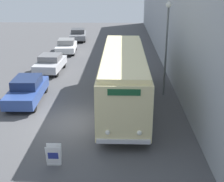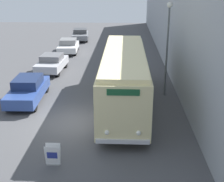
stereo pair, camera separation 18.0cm
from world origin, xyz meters
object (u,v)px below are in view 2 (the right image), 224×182
Objects in this scene: vintage_bus at (124,76)px; sign_board at (53,155)px; parked_car_mid at (52,63)px; streetlamp at (168,36)px; parked_car_distant at (80,34)px; parked_car_near at (28,89)px; parked_car_far at (68,46)px.

vintage_bus is 11.99× the size of sign_board.
streetlamp is at bearing -28.18° from parked_car_mid.
vintage_bus is 22.04m from parked_car_distant.
parked_car_near is (-8.90, -1.38, -3.23)m from streetlamp.
sign_board is at bearing -123.66° from streetlamp.
parked_car_mid is at bearing -94.74° from parked_car_far.
vintage_bus is at bearing 66.04° from sign_board.
parked_car_near is 13.75m from parked_car_far.
parked_car_far is at bearing 112.61° from vintage_bus.
parked_car_near is at bearing -171.15° from streetlamp.
parked_car_far is (0.15, 7.08, -0.03)m from parked_car_mid.
parked_car_far is at bearing 125.16° from streetlamp.
parked_car_far is (-3.00, 20.95, 0.27)m from sign_board.
sign_board is 28.05m from parked_car_distant.
sign_board is at bearing -90.03° from parked_car_distant.
streetlamp is 21.34m from parked_car_distant.
vintage_bus is 2.70× the size of parked_car_mid.
sign_board is 7.87m from parked_car_near.
parked_car_near is at bearing 113.89° from sign_board.
vintage_bus is at bearing -6.69° from parked_car_near.
parked_car_distant is (0.30, 6.97, -0.01)m from parked_car_far.
sign_board is at bearing -85.35° from parked_car_far.
parked_car_mid is 14.06m from parked_car_distant.
parked_car_mid is at bearing -97.40° from parked_car_distant.
parked_car_far is (0.19, 13.75, -0.05)m from parked_car_near.
parked_car_distant is (-5.66, 21.26, -1.20)m from vintage_bus.
parked_car_near is (-6.14, 0.54, -1.15)m from vintage_bus.
parked_car_near reaches higher than sign_board.
parked_car_mid is at bearing 130.25° from vintage_bus.
parked_car_near reaches higher than parked_car_distant.
streetlamp reaches higher than parked_car_mid.
parked_car_distant is (-2.70, 27.91, 0.27)m from sign_board.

